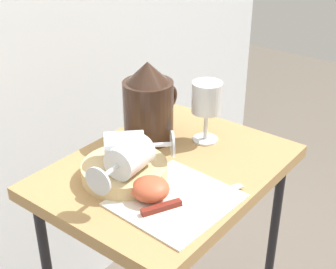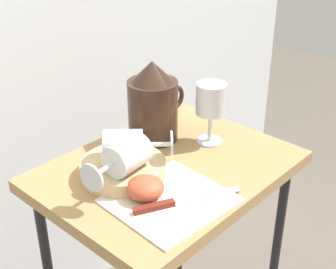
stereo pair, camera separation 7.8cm
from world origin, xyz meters
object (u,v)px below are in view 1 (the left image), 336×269
table (168,194)px  wine_glass_tipped_near (129,158)px  knife (179,203)px  apple_half_left (150,189)px  wine_glass_upright (208,101)px  basket_tray (125,171)px  wine_glass_tipped_far (127,147)px  pitcher (149,109)px

table → wine_glass_tipped_near: 0.19m
table → knife: (-0.11, -0.11, 0.09)m
apple_half_left → knife: size_ratio=0.37×
wine_glass_upright → knife: (-0.26, -0.11, -0.10)m
basket_tray → wine_glass_tipped_far: 0.05m
wine_glass_tipped_near → wine_glass_tipped_far: size_ratio=1.04×
basket_tray → wine_glass_tipped_far: wine_glass_tipped_far is taller
table → pitcher: bearing=57.8°
table → wine_glass_tipped_near: bearing=173.9°
basket_tray → wine_glass_upright: bearing=-10.6°
basket_tray → knife: size_ratio=0.87×
wine_glass_tipped_near → wine_glass_tipped_far: wine_glass_tipped_near is taller
pitcher → apple_half_left: bearing=-139.5°
basket_tray → knife: (-0.01, -0.16, -0.01)m
wine_glass_upright → wine_glass_tipped_far: wine_glass_upright is taller
pitcher → wine_glass_tipped_far: 0.17m
basket_tray → wine_glass_upright: (0.25, -0.05, 0.09)m
pitcher → wine_glass_tipped_near: pitcher is taller
pitcher → knife: 0.30m
table → basket_tray: size_ratio=3.88×
basket_tray → pitcher: 0.20m
apple_half_left → pitcher: bearing=40.5°
pitcher → apple_half_left: pitcher is taller
pitcher → apple_half_left: size_ratio=2.58×
apple_half_left → knife: (0.02, -0.06, -0.02)m
wine_glass_tipped_far → wine_glass_upright: bearing=-12.4°
wine_glass_tipped_far → knife: 0.17m
wine_glass_upright → apple_half_left: bearing=-170.0°
table → pitcher: size_ratio=3.58×
table → basket_tray: 0.15m
apple_half_left → wine_glass_tipped_near: bearing=82.1°
table → apple_half_left: apple_half_left is taller
basket_tray → apple_half_left: (-0.03, -0.10, 0.01)m
basket_tray → wine_glass_tipped_far: bearing=17.5°
basket_tray → wine_glass_upright: wine_glass_upright is taller
pitcher → knife: (-0.18, -0.23, -0.07)m
knife → wine_glass_tipped_far: bearing=80.4°
table → wine_glass_upright: wine_glass_upright is taller
basket_tray → knife: 0.16m
wine_glass_upright → table: bearing=178.5°
table → wine_glass_upright: 0.24m
pitcher → wine_glass_tipped_far: bearing=-155.9°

